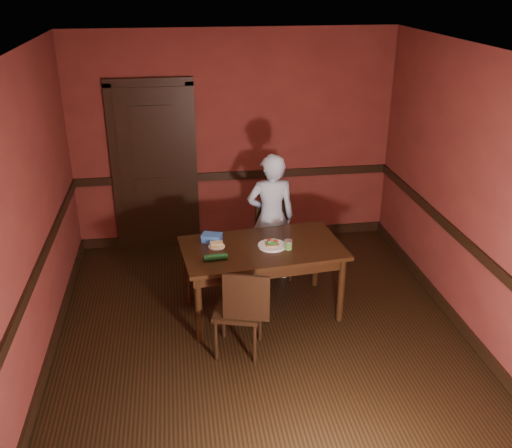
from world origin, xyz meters
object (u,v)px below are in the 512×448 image
object	(u,v)px
person	(271,218)
chair_far	(269,243)
chair_near	(238,309)
sandwich_plate	(272,245)
food_tub	(212,238)
cheese_saucer	(217,245)
sauce_jar	(288,245)
dining_table	(262,279)

from	to	relation	value
person	chair_far	bearing A→B (deg)	48.34
chair_near	sandwich_plate	xyz separation A→B (m)	(0.42, 0.62, 0.33)
person	food_tub	bearing A→B (deg)	36.37
sandwich_plate	cheese_saucer	world-z (taller)	sandwich_plate
sauce_jar	cheese_saucer	distance (m)	0.72
person	cheese_saucer	size ratio (longest dim) A/B	8.94
sandwich_plate	sauce_jar	xyz separation A→B (m)	(0.15, -0.08, 0.03)
food_tub	cheese_saucer	bearing A→B (deg)	-53.88
chair_near	person	xyz separation A→B (m)	(0.54, 1.36, 0.30)
chair_near	dining_table	bearing A→B (deg)	-100.31
person	sauce_jar	world-z (taller)	person
chair_near	food_tub	size ratio (longest dim) A/B	3.81
sandwich_plate	food_tub	distance (m)	0.62
person	cheese_saucer	distance (m)	0.94
chair_far	person	size ratio (longest dim) A/B	0.60
cheese_saucer	food_tub	size ratio (longest dim) A/B	0.71
chair_near	cheese_saucer	bearing A→B (deg)	-62.59
chair_near	person	size ratio (longest dim) A/B	0.60
person	sandwich_plate	world-z (taller)	person
chair_far	sauce_jar	distance (m)	0.87
sandwich_plate	cheese_saucer	bearing A→B (deg)	172.92
dining_table	person	world-z (taller)	person
sandwich_plate	cheese_saucer	distance (m)	0.56
person	sauce_jar	distance (m)	0.81
sandwich_plate	sauce_jar	distance (m)	0.17
chair_far	food_tub	world-z (taller)	chair_far
food_tub	person	bearing A→B (deg)	57.26
chair_far	chair_near	distance (m)	1.43
chair_far	chair_near	world-z (taller)	chair_far
food_tub	sandwich_plate	bearing A→B (deg)	1.55
dining_table	cheese_saucer	size ratio (longest dim) A/B	9.62
person	food_tub	xyz separation A→B (m)	(-0.71, -0.53, 0.05)
cheese_saucer	person	bearing A→B (deg)	44.81
person	food_tub	distance (m)	0.89
chair_near	food_tub	world-z (taller)	chair_near
sauce_jar	chair_far	bearing A→B (deg)	93.86
person	sauce_jar	size ratio (longest dim) A/B	15.50
sauce_jar	dining_table	bearing A→B (deg)	159.02
chair_far	sauce_jar	xyz separation A→B (m)	(0.05, -0.79, 0.35)
sandwich_plate	chair_near	bearing A→B (deg)	-123.98
chair_far	cheese_saucer	size ratio (longest dim) A/B	5.37
chair_far	person	distance (m)	0.30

